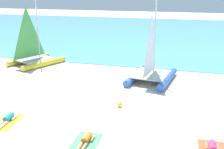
% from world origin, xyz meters
% --- Properties ---
extents(ground_plane, '(120.00, 120.00, 0.00)m').
position_xyz_m(ground_plane, '(0.00, 10.00, 0.00)').
color(ground_plane, beige).
extents(ocean_water, '(120.00, 40.00, 0.05)m').
position_xyz_m(ocean_water, '(0.00, 31.11, 0.03)').
color(ocean_water, '#5BB2C1').
rests_on(ocean_water, ground).
extents(sailboat_blue, '(3.30, 4.66, 5.67)m').
position_xyz_m(sailboat_blue, '(2.04, 7.99, 0.84)').
color(sailboat_blue, blue).
rests_on(sailboat_blue, ground).
extents(sailboat_yellow, '(4.21, 5.01, 5.57)m').
position_xyz_m(sailboat_yellow, '(-8.31, 9.74, 0.83)').
color(sailboat_yellow, yellow).
rests_on(sailboat_yellow, ground).
extents(towel_left, '(1.29, 2.00, 0.01)m').
position_xyz_m(towel_left, '(-3.89, -0.36, 0.01)').
color(towel_left, yellow).
rests_on(towel_left, ground).
extents(sunbather_left, '(0.58, 1.57, 0.30)m').
position_xyz_m(sunbather_left, '(-3.90, -0.29, 0.13)').
color(sunbather_left, '#268CCC').
rests_on(sunbather_left, towel_left).
extents(towel_middle, '(1.16, 1.94, 0.01)m').
position_xyz_m(towel_middle, '(0.58, -1.17, 0.01)').
color(towel_middle, '#4CB266').
rests_on(towel_middle, ground).
extents(sunbather_middle, '(0.56, 1.56, 0.30)m').
position_xyz_m(sunbather_middle, '(0.58, -1.10, 0.13)').
color(sunbather_middle, orange).
rests_on(sunbather_middle, towel_middle).
extents(sunbather_right, '(0.55, 1.56, 0.30)m').
position_xyz_m(sunbather_right, '(5.76, -0.34, 0.13)').
color(sunbather_right, '#D83372').
rests_on(sunbather_right, towel_right).
extents(beach_ball, '(0.31, 0.31, 0.31)m').
position_xyz_m(beach_ball, '(1.02, 2.97, 0.15)').
color(beach_ball, yellow).
rests_on(beach_ball, ground).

